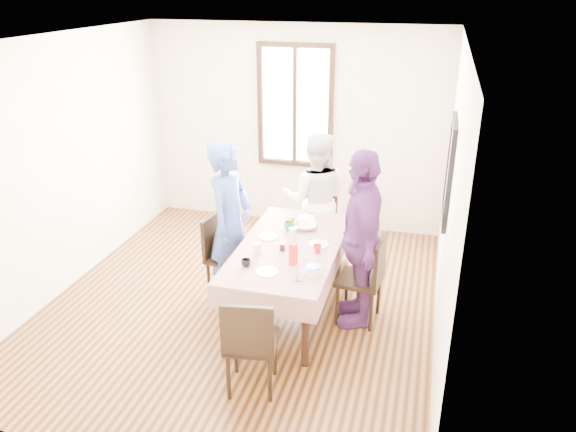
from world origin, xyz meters
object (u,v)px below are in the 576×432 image
object	(u,v)px
chair_near	(252,341)
person_right	(360,239)
person_far	(315,199)
dining_table	(289,280)
chair_far	(315,226)
person_left	(230,223)
chair_left	(229,257)
chair_right	(359,279)

from	to	relation	value
chair_near	person_right	world-z (taller)	person_right
chair_near	person_far	size ratio (longest dim) A/B	0.56
dining_table	chair_far	distance (m)	1.20
chair_near	person_far	world-z (taller)	person_far
chair_near	chair_far	bearing A→B (deg)	80.34
person_right	person_far	bearing A→B (deg)	-164.32
person_left	person_far	xyz separation A→B (m)	(0.69, 1.01, -0.05)
person_far	person_left	bearing A→B (deg)	46.89
chair_left	person_left	bearing A→B (deg)	96.96
chair_right	person_far	bearing A→B (deg)	38.12
chair_left	person_left	size ratio (longest dim) A/B	0.53
dining_table	person_right	size ratio (longest dim) A/B	0.98
dining_table	chair_far	world-z (taller)	chair_far
chair_left	chair_near	bearing A→B (deg)	34.31
person_far	person_right	size ratio (longest dim) A/B	0.90
dining_table	person_far	xyz separation A→B (m)	(0.00, 1.18, 0.43)
chair_right	chair_near	world-z (taller)	same
chair_left	person_far	world-z (taller)	person_far
chair_right	person_far	size ratio (longest dim) A/B	0.56
dining_table	chair_far	xyz separation A→B (m)	(0.00, 1.20, 0.08)
chair_far	person_far	size ratio (longest dim) A/B	0.56
chair_left	person_far	distance (m)	1.29
person_far	chair_far	bearing A→B (deg)	-99.03
chair_near	person_far	distance (m)	2.40
dining_table	chair_right	distance (m)	0.71
dining_table	chair_near	distance (m)	1.20
dining_table	person_far	distance (m)	1.26
chair_right	chair_near	distance (m)	1.44
chair_right	person_right	world-z (taller)	person_right
chair_near	person_right	distance (m)	1.50
chair_far	person_left	world-z (taller)	person_left
chair_right	person_left	world-z (taller)	person_left
chair_left	person_left	xyz separation A→B (m)	(0.02, -0.00, 0.41)
person_right	person_left	bearing A→B (deg)	-110.28
dining_table	chair_far	bearing A→B (deg)	90.00
chair_right	person_left	distance (m)	1.45
dining_table	chair_right	size ratio (longest dim) A/B	1.92
chair_left	person_right	xyz separation A→B (m)	(1.39, -0.11, 0.44)
chair_left	person_far	size ratio (longest dim) A/B	0.56
chair_far	chair_near	bearing A→B (deg)	97.11
chair_near	person_right	bearing A→B (deg)	51.66
chair_left	person_right	distance (m)	1.46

